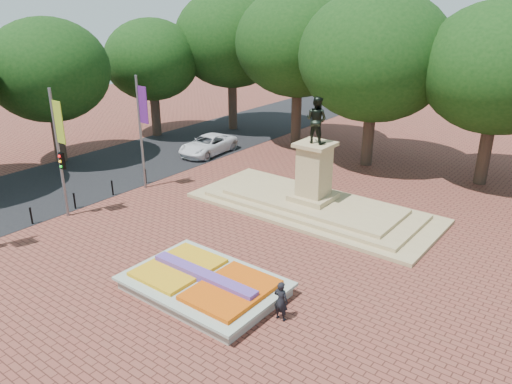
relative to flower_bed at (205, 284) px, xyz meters
The scene contains 10 objects.
ground 2.28m from the flower_bed, 117.19° to the left, with size 90.00×90.00×0.00m, color brown.
asphalt_street 17.49m from the flower_bed, 156.41° to the left, with size 9.00×90.00×0.02m, color black.
flower_bed is the anchor object (origin of this frame).
monument 10.07m from the flower_bed, 95.87° to the left, with size 14.00×6.00×6.40m.
tree_row_back 21.01m from the flower_bed, 86.26° to the left, with size 44.80×8.80×10.43m.
tree_row_street 22.40m from the flower_bed, 162.01° to the left, with size 8.40×25.40×9.98m.
banner_poles 11.66m from the flower_bed, behind, with size 0.88×11.17×7.00m.
bollard_row 11.74m from the flower_bed, behind, with size 0.12×13.12×0.98m.
van 19.34m from the flower_bed, 132.34° to the left, with size 2.37×5.13×1.43m, color white.
pedestrian 3.55m from the flower_bed, ahead, with size 0.58×0.38×1.60m, color black.
Camera 1 is at (13.35, -14.56, 11.24)m, focal length 35.00 mm.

